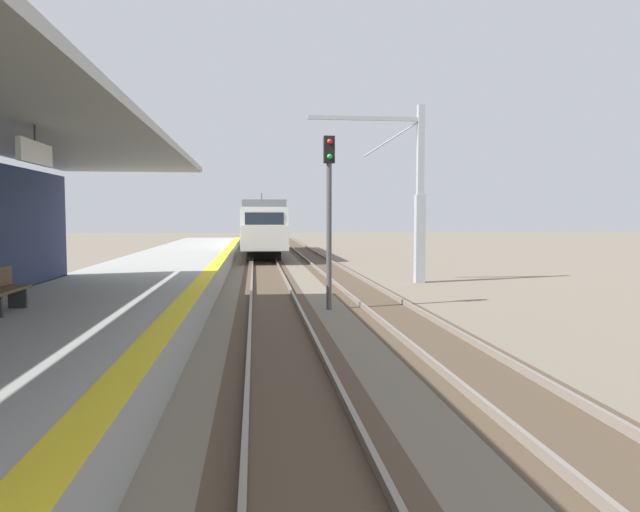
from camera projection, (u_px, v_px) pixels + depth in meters
station_platform at (112, 305)px, 15.81m from camera, size 5.00×80.00×0.91m
track_pair_nearest_platform at (272, 297)px, 20.29m from camera, size 2.34×120.00×0.16m
track_pair_middle at (370, 296)px, 20.66m from camera, size 2.34×120.00×0.16m
approaching_train at (263, 226)px, 44.06m from camera, size 2.93×19.60×4.76m
rail_signal_post at (329, 204)px, 17.75m from camera, size 0.32×0.34×5.20m
catenary_pylon_far_side at (413, 198)px, 25.06m from camera, size 5.00×0.40×7.50m
platform_bench at (1, 289)px, 11.67m from camera, size 0.45×1.60×0.88m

